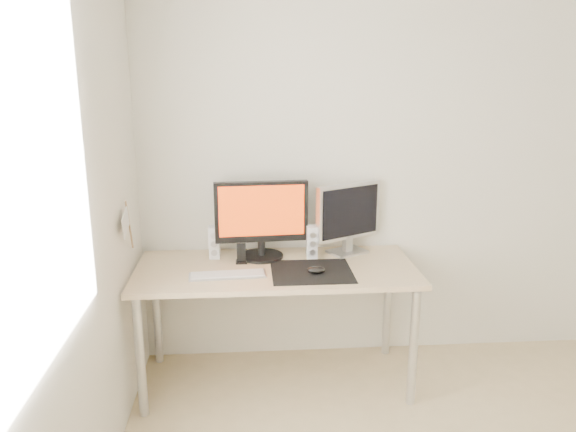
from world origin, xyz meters
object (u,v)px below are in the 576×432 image
speaker_right (312,242)px  main_monitor (261,217)px  desk (276,280)px  keyboard (228,275)px  phone_dock (241,257)px  speaker_left (214,242)px  mouse (316,270)px  second_monitor (348,215)px

speaker_right → main_monitor: bearing=176.4°
desk → main_monitor: size_ratio=2.90×
keyboard → phone_dock: (0.07, 0.21, 0.03)m
desk → speaker_left: bearing=152.4°
mouse → second_monitor: 0.47m
main_monitor → second_monitor: size_ratio=1.27×
mouse → speaker_right: 0.28m
keyboard → phone_dock: bearing=70.4°
mouse → keyboard: (-0.49, -0.00, -0.01)m
speaker_right → keyboard: speaker_right is taller
main_monitor → speaker_left: size_ratio=2.82×
mouse → speaker_left: (-0.57, 0.31, 0.08)m
speaker_right → keyboard: bearing=-150.9°
mouse → keyboard: bearing=-179.6°
mouse → second_monitor: (0.24, 0.34, 0.22)m
main_monitor → desk: bearing=-65.8°
mouse → phone_dock: phone_dock is taller
main_monitor → keyboard: 0.43m
mouse → second_monitor: second_monitor is taller
second_monitor → phone_dock: size_ratio=3.67×
keyboard → desk: bearing=24.9°
main_monitor → phone_dock: (-0.12, -0.08, -0.22)m
desk → speaker_left: speaker_left is taller
phone_dock → speaker_left: bearing=147.1°
mouse → speaker_right: speaker_right is taller
speaker_left → speaker_right: same height
desk → keyboard: size_ratio=3.75×
desk → speaker_left: (-0.36, 0.19, 0.18)m
speaker_left → keyboard: size_ratio=0.46×
mouse → main_monitor: bearing=134.9°
keyboard → phone_dock: size_ratio=3.60×
desk → main_monitor: (-0.08, 0.17, 0.33)m
speaker_right → second_monitor: bearing=16.8°
mouse → second_monitor: bearing=55.3°
mouse → desk: bearing=150.2°
speaker_right → keyboard: 0.57m
speaker_left → mouse: bearing=-28.5°
desk → speaker_left: 0.44m
second_monitor → speaker_right: size_ratio=2.22×
keyboard → phone_dock: phone_dock is taller
second_monitor → speaker_left: 0.82m
second_monitor → speaker_right: bearing=-163.2°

